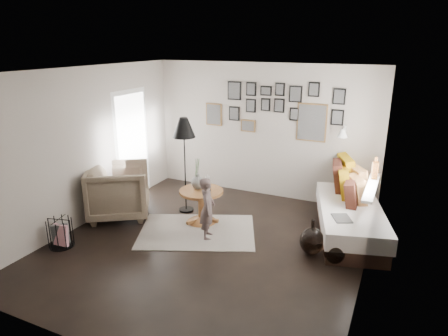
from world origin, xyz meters
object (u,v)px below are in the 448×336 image
at_px(vase, 197,180).
at_px(demijohn_large, 312,241).
at_px(demijohn_small, 335,251).
at_px(child, 207,208).
at_px(floor_lamp, 184,131).
at_px(pedestal_table, 202,207).
at_px(daybed, 351,212).
at_px(magazine_basket, 60,233).
at_px(armchair, 119,191).

height_order(vase, demijohn_large, vase).
xyz_separation_m(demijohn_small, child, (-1.96, -0.06, 0.31)).
bearing_deg(vase, child, -48.07).
relative_size(floor_lamp, demijohn_small, 3.55).
bearing_deg(demijohn_large, pedestal_table, 171.96).
relative_size(daybed, demijohn_small, 4.77).
height_order(vase, daybed, vase).
relative_size(demijohn_small, child, 0.49).
xyz_separation_m(pedestal_table, demijohn_large, (1.96, -0.28, -0.06)).
xyz_separation_m(daybed, child, (-2.01, -1.16, 0.15)).
bearing_deg(magazine_basket, floor_lamp, 61.92).
height_order(pedestal_table, demijohn_small, pedestal_table).
bearing_deg(vase, magazine_basket, -131.15).
xyz_separation_m(magazine_basket, demijohn_large, (3.50, 1.37, -0.01)).
bearing_deg(demijohn_large, floor_lamp, 166.44).
relative_size(armchair, child, 1.03).
bearing_deg(armchair, demijohn_small, -123.64).
bearing_deg(child, daybed, -80.05).
distance_m(demijohn_large, demijohn_small, 0.37).
relative_size(vase, demijohn_small, 1.09).
relative_size(armchair, demijohn_small, 2.11).
bearing_deg(magazine_basket, armchair, 85.38).
height_order(demijohn_large, child, child).
bearing_deg(armchair, daybed, -107.43).
distance_m(floor_lamp, magazine_basket, 2.56).
xyz_separation_m(armchair, child, (1.79, -0.09, 0.03)).
height_order(pedestal_table, child, child).
height_order(pedestal_table, vase, vase).
bearing_deg(magazine_basket, daybed, 31.11).
relative_size(vase, armchair, 0.52).
height_order(floor_lamp, child, floor_lamp).
bearing_deg(child, floor_lamp, 27.21).
distance_m(pedestal_table, demijohn_small, 2.35).
bearing_deg(magazine_basket, pedestal_table, 46.98).
height_order(armchair, demijohn_small, armchair).
bearing_deg(child, armchair, 67.03).
bearing_deg(demijohn_small, demijohn_large, 161.08).
distance_m(vase, demijohn_large, 2.13).
height_order(daybed, floor_lamp, floor_lamp).
height_order(vase, child, vase).
bearing_deg(daybed, demijohn_large, -127.58).
distance_m(pedestal_table, vase, 0.48).
relative_size(daybed, magazine_basket, 5.27).
height_order(vase, floor_lamp, floor_lamp).
xyz_separation_m(vase, demijohn_small, (2.39, -0.42, -0.56)).
bearing_deg(daybed, demijohn_small, -108.00).
relative_size(vase, child, 0.53).
xyz_separation_m(armchair, magazine_basket, (-0.10, -1.27, -0.25)).
xyz_separation_m(floor_lamp, demijohn_large, (2.45, -0.59, -1.28)).
relative_size(magazine_basket, child, 0.44).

